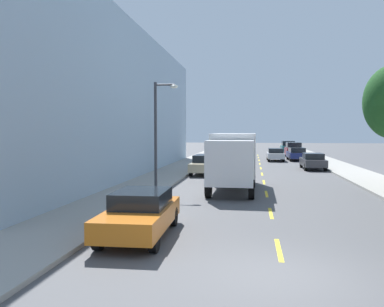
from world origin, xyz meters
TOP-DOWN VIEW (x-y plane):
  - ground_plane at (0.00, 30.00)m, footprint 160.00×160.00m
  - sidewalk_left at (-7.10, 28.00)m, footprint 3.20×120.00m
  - sidewalk_right at (7.10, 28.00)m, footprint 3.20×120.00m
  - lane_centerline_dashes at (0.00, 24.50)m, footprint 0.14×47.20m
  - apartment_block_opposite at (-13.70, 20.00)m, footprint 10.00×36.00m
  - street_lamp at (-5.93, 12.37)m, footprint 1.35×0.28m
  - delivery_box_truck at (-1.80, 13.24)m, footprint 2.50×7.43m
  - parked_wagon_champagne at (-4.39, 21.22)m, footprint 1.89×4.73m
  - parked_suv_burgundy at (4.43, 42.80)m, footprint 1.96×4.80m
  - parked_suv_teal at (4.44, 50.95)m, footprint 1.97×4.81m
  - parked_pickup_black at (-4.33, 33.78)m, footprint 2.03×5.31m
  - parked_wagon_navy at (4.21, 37.18)m, footprint 1.92×4.74m
  - parked_sedan_orange at (-4.22, 2.79)m, footprint 1.92×4.55m
  - parked_sedan_charcoal at (4.47, 26.52)m, footprint 1.81×4.50m
  - moving_silver_sedan at (1.80, 36.29)m, footprint 1.80×4.50m

SIDE VIEW (x-z plane):
  - ground_plane at x=0.00m, z-range 0.00..0.00m
  - lane_centerline_dashes at x=0.00m, z-range 0.00..0.01m
  - sidewalk_left at x=-7.10m, z-range 0.00..0.14m
  - sidewalk_right at x=7.10m, z-range 0.00..0.14m
  - parked_sedan_orange at x=-4.22m, z-range 0.03..1.46m
  - parked_sedan_charcoal at x=4.47m, z-range 0.03..1.46m
  - moving_silver_sedan at x=1.80m, z-range 0.03..1.46m
  - parked_wagon_champagne at x=-4.39m, z-range 0.05..1.55m
  - parked_wagon_navy at x=4.21m, z-range 0.05..1.55m
  - parked_pickup_black at x=-4.33m, z-range -0.04..1.69m
  - parked_suv_burgundy at x=4.43m, z-range 0.02..1.95m
  - parked_suv_teal at x=4.44m, z-range 0.02..1.95m
  - delivery_box_truck at x=-1.80m, z-range 0.24..3.43m
  - street_lamp at x=-5.93m, z-range 0.66..6.55m
  - apartment_block_opposite at x=-13.70m, z-range 0.00..10.75m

